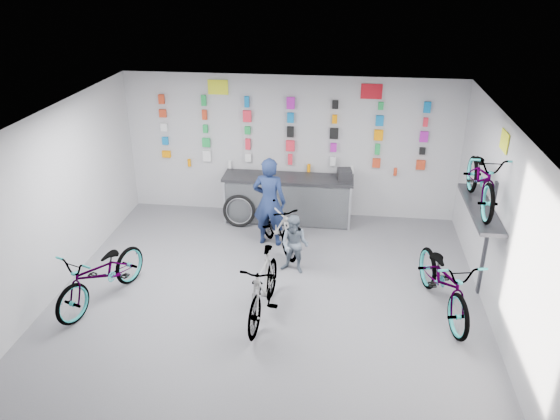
# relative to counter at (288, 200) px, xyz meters

# --- Properties ---
(floor) EXTENTS (8.00, 8.00, 0.00)m
(floor) POSITION_rel_counter_xyz_m (0.00, -3.54, -0.49)
(floor) COLOR #55555B
(floor) RESTS_ON ground
(ceiling) EXTENTS (8.00, 8.00, 0.00)m
(ceiling) POSITION_rel_counter_xyz_m (0.00, -3.54, 2.51)
(ceiling) COLOR white
(ceiling) RESTS_ON wall_back
(wall_back) EXTENTS (7.00, 0.00, 7.00)m
(wall_back) POSITION_rel_counter_xyz_m (0.00, 0.46, 1.01)
(wall_back) COLOR #B6B6B9
(wall_back) RESTS_ON floor
(wall_left) EXTENTS (0.00, 8.00, 8.00)m
(wall_left) POSITION_rel_counter_xyz_m (-3.50, -3.54, 1.01)
(wall_left) COLOR #B6B6B9
(wall_left) RESTS_ON floor
(wall_right) EXTENTS (0.00, 8.00, 8.00)m
(wall_right) POSITION_rel_counter_xyz_m (3.50, -3.54, 1.01)
(wall_right) COLOR #B6B6B9
(wall_right) RESTS_ON floor
(counter) EXTENTS (2.70, 0.66, 1.00)m
(counter) POSITION_rel_counter_xyz_m (0.00, 0.00, 0.00)
(counter) COLOR black
(counter) RESTS_ON floor
(merch_wall) EXTENTS (5.58, 0.08, 1.57)m
(merch_wall) POSITION_rel_counter_xyz_m (0.06, 0.39, 1.30)
(merch_wall) COLOR #FF8D00
(merch_wall) RESTS_ON wall_back
(wall_bracket) EXTENTS (0.39, 1.90, 2.00)m
(wall_bracket) POSITION_rel_counter_xyz_m (3.33, -2.34, 0.98)
(wall_bracket) COLOR #333338
(wall_bracket) RESTS_ON wall_right
(sign_left) EXTENTS (0.42, 0.02, 0.30)m
(sign_left) POSITION_rel_counter_xyz_m (-1.50, 0.44, 2.23)
(sign_left) COLOR yellow
(sign_left) RESTS_ON wall_back
(sign_right) EXTENTS (0.42, 0.02, 0.30)m
(sign_right) POSITION_rel_counter_xyz_m (1.60, 0.44, 2.23)
(sign_right) COLOR red
(sign_right) RESTS_ON wall_back
(sign_side) EXTENTS (0.02, 0.40, 0.30)m
(sign_side) POSITION_rel_counter_xyz_m (3.48, -2.34, 2.16)
(sign_side) COLOR yellow
(sign_side) RESTS_ON wall_right
(bike_left) EXTENTS (1.28, 2.06, 1.02)m
(bike_left) POSITION_rel_counter_xyz_m (-2.62, -3.37, 0.03)
(bike_left) COLOR gray
(bike_left) RESTS_ON floor
(bike_center) EXTENTS (0.66, 1.82, 1.07)m
(bike_center) POSITION_rel_counter_xyz_m (0.01, -3.45, 0.05)
(bike_center) COLOR gray
(bike_center) RESTS_ON floor
(bike_right) EXTENTS (1.15, 2.20, 1.10)m
(bike_right) POSITION_rel_counter_xyz_m (2.79, -2.93, 0.06)
(bike_right) COLOR gray
(bike_right) RESTS_ON floor
(bike_service) EXTENTS (1.27, 1.66, 1.00)m
(bike_service) POSITION_rel_counter_xyz_m (-0.05, -1.27, 0.01)
(bike_service) COLOR gray
(bike_service) RESTS_ON floor
(bike_wall) EXTENTS (0.63, 1.80, 0.95)m
(bike_wall) POSITION_rel_counter_xyz_m (3.25, -2.34, 1.57)
(bike_wall) COLOR gray
(bike_wall) RESTS_ON wall_bracket
(clerk) EXTENTS (0.69, 0.49, 1.77)m
(clerk) POSITION_rel_counter_xyz_m (-0.24, -1.04, 0.40)
(clerk) COLOR #17244A
(clerk) RESTS_ON floor
(customer) EXTENTS (0.61, 0.53, 1.09)m
(customer) POSITION_rel_counter_xyz_m (0.35, -2.06, 0.06)
(customer) COLOR slate
(customer) RESTS_ON floor
(spare_wheel) EXTENTS (0.69, 0.22, 0.69)m
(spare_wheel) POSITION_rel_counter_xyz_m (-0.98, -0.37, -0.15)
(spare_wheel) COLOR black
(spare_wheel) RESTS_ON floor
(register) EXTENTS (0.32, 0.34, 0.22)m
(register) POSITION_rel_counter_xyz_m (1.15, 0.01, 0.62)
(register) COLOR black
(register) RESTS_ON counter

